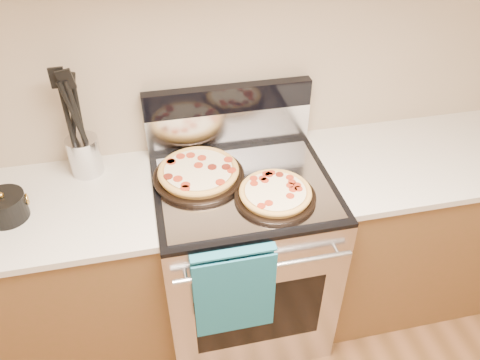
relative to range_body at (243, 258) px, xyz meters
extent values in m
plane|color=tan|center=(0.00, 0.35, 0.90)|extent=(4.00, 0.00, 4.00)
cube|color=#B7B7BC|center=(0.00, 0.00, 0.00)|extent=(0.76, 0.68, 0.90)
cube|color=black|center=(0.00, -0.34, 0.00)|extent=(0.56, 0.01, 0.40)
cube|color=black|center=(0.00, 0.00, 0.46)|extent=(0.76, 0.68, 0.02)
cube|color=silver|center=(0.00, 0.31, 0.56)|extent=(0.76, 0.06, 0.18)
cube|color=black|center=(0.00, 0.31, 0.71)|extent=(0.76, 0.06, 0.12)
cylinder|color=silver|center=(0.00, -0.38, 0.35)|extent=(0.70, 0.03, 0.03)
cube|color=gray|center=(0.00, -0.03, 0.47)|extent=(0.70, 0.55, 0.01)
cube|color=brown|center=(-0.88, 0.03, -0.01)|extent=(1.00, 0.62, 0.88)
cube|color=beige|center=(-0.88, 0.03, 0.45)|extent=(1.02, 0.64, 0.03)
cube|color=brown|center=(0.88, 0.03, -0.01)|extent=(1.00, 0.62, 0.88)
cube|color=beige|center=(0.88, 0.03, 0.45)|extent=(1.02, 0.64, 0.03)
cylinder|color=silver|center=(-0.65, 0.24, 0.55)|extent=(0.17, 0.17, 0.17)
cylinder|color=black|center=(-0.94, 0.00, 0.51)|extent=(0.19, 0.19, 0.10)
camera|label=1|loc=(-0.35, -1.52, 1.72)|focal=35.00mm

